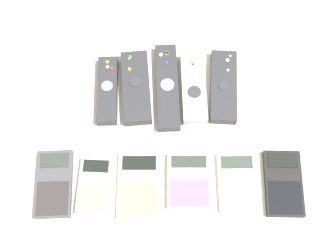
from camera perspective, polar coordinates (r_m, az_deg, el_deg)
ground_plane at (r=0.97m, az=0.03°, el=-2.11°), size 3.00×3.00×0.00m
remote_0 at (r=1.02m, az=-7.37°, el=4.33°), size 0.04×0.16×0.03m
remote_1 at (r=1.01m, az=-3.91°, el=4.71°), size 0.07×0.17×0.03m
remote_2 at (r=1.01m, az=-0.29°, el=4.79°), size 0.05×0.20×0.02m
remote_3 at (r=1.01m, az=3.14°, el=4.66°), size 0.05×0.16×0.03m
remote_4 at (r=1.02m, az=6.78°, el=4.79°), size 0.07×0.17×0.02m
calculator_0 at (r=0.96m, az=-13.73°, el=-6.84°), size 0.07×0.14×0.01m
calculator_1 at (r=0.94m, az=-8.95°, el=-7.23°), size 0.07×0.12×0.02m
calculator_2 at (r=0.94m, az=-3.57°, el=-7.24°), size 0.09×0.13×0.01m
calculator_3 at (r=0.94m, az=2.59°, el=-6.69°), size 0.09×0.11×0.02m
calculator_4 at (r=0.95m, az=8.51°, el=-6.82°), size 0.08×0.12×0.01m
calculator_5 at (r=0.96m, az=13.89°, el=-6.79°), size 0.08×0.14×0.02m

